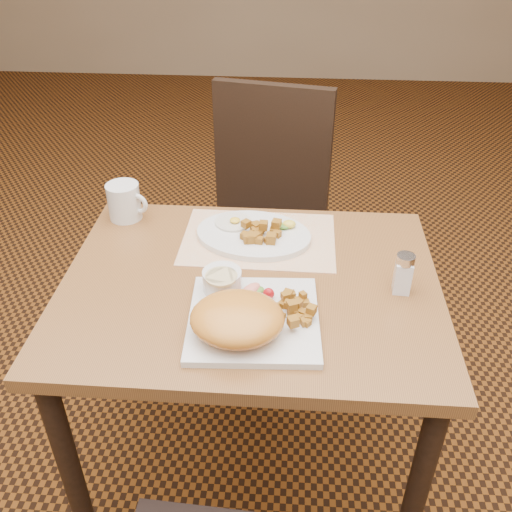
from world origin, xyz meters
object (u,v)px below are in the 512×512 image
object	(u,v)px
plate_oval	(254,235)
salt_shaker	(403,273)
coffee_mug	(125,201)
chair_far	(264,213)
plate_square	(254,319)
table	(250,316)

from	to	relation	value
plate_oval	salt_shaker	distance (m)	0.41
salt_shaker	coffee_mug	distance (m)	0.77
chair_far	salt_shaker	size ratio (longest dim) A/B	9.70
plate_square	salt_shaker	bearing A→B (deg)	22.08
chair_far	plate_oval	bearing A→B (deg)	101.22
table	coffee_mug	world-z (taller)	coffee_mug
table	plate_oval	distance (m)	0.22
chair_far	plate_square	distance (m)	0.86
chair_far	plate_square	bearing A→B (deg)	102.95
table	plate_oval	size ratio (longest dim) A/B	2.96
plate_square	coffee_mug	distance (m)	0.57
chair_far	table	bearing A→B (deg)	101.70
table	salt_shaker	xyz separation A→B (m)	(0.35, -0.01, 0.16)
salt_shaker	coffee_mug	size ratio (longest dim) A/B	0.84
salt_shaker	plate_square	bearing A→B (deg)	-157.92
chair_far	plate_square	size ratio (longest dim) A/B	3.46
table	plate_square	distance (m)	0.19
chair_far	salt_shaker	distance (m)	0.82
chair_far	salt_shaker	bearing A→B (deg)	128.45
salt_shaker	table	bearing A→B (deg)	178.36
table	salt_shaker	bearing A→B (deg)	-1.64
plate_square	salt_shaker	distance (m)	0.36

